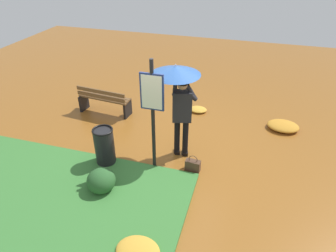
% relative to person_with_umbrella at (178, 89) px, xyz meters
% --- Properties ---
extents(ground_plane, '(18.00, 18.00, 0.00)m').
position_rel_person_with_umbrella_xyz_m(ground_plane, '(0.13, -0.08, -1.55)').
color(ground_plane, brown).
extents(grass_verge, '(4.80, 4.00, 0.05)m').
position_rel_person_with_umbrella_xyz_m(grass_verge, '(1.80, 2.58, -1.53)').
color(grass_verge, '#387533').
rests_on(grass_verge, ground_plane).
extents(person_with_umbrella, '(0.96, 0.96, 2.04)m').
position_rel_person_with_umbrella_xyz_m(person_with_umbrella, '(0.00, 0.00, 0.00)').
color(person_with_umbrella, black).
rests_on(person_with_umbrella, ground_plane).
extents(info_sign_post, '(0.44, 0.07, 2.30)m').
position_rel_person_with_umbrella_xyz_m(info_sign_post, '(0.33, 0.57, -0.11)').
color(info_sign_post, black).
rests_on(info_sign_post, ground_plane).
extents(handbag, '(0.31, 0.16, 0.37)m').
position_rel_person_with_umbrella_xyz_m(handbag, '(-0.45, 0.45, -1.42)').
color(handbag, '#4C3323').
rests_on(handbag, ground_plane).
extents(park_bench, '(1.40, 0.49, 0.75)m').
position_rel_person_with_umbrella_xyz_m(park_bench, '(2.30, -1.16, -1.15)').
color(park_bench, black).
rests_on(park_bench, ground_plane).
extents(trash_bin, '(0.42, 0.42, 0.83)m').
position_rel_person_with_umbrella_xyz_m(trash_bin, '(1.33, 0.73, -1.13)').
color(trash_bin, black).
rests_on(trash_bin, ground_plane).
extents(shrub_cluster, '(0.58, 0.52, 0.47)m').
position_rel_person_with_umbrella_xyz_m(shrub_cluster, '(1.07, 1.46, -1.33)').
color(shrub_cluster, '#285628').
rests_on(shrub_cluster, ground_plane).
extents(leaf_pile_near_person, '(0.47, 0.38, 0.10)m').
position_rel_person_with_umbrella_xyz_m(leaf_pile_near_person, '(-0.06, -1.99, -1.50)').
color(leaf_pile_near_person, gold).
rests_on(leaf_pile_near_person, ground_plane).
extents(leaf_pile_by_bench, '(0.75, 0.60, 0.17)m').
position_rel_person_with_umbrella_xyz_m(leaf_pile_by_bench, '(-2.24, -1.70, -1.47)').
color(leaf_pile_by_bench, '#C68428').
rests_on(leaf_pile_by_bench, ground_plane).
extents(leaf_pile_far_path, '(0.67, 0.54, 0.15)m').
position_rel_person_with_umbrella_xyz_m(leaf_pile_far_path, '(-0.08, 2.55, -1.48)').
color(leaf_pile_far_path, gold).
rests_on(leaf_pile_far_path, ground_plane).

